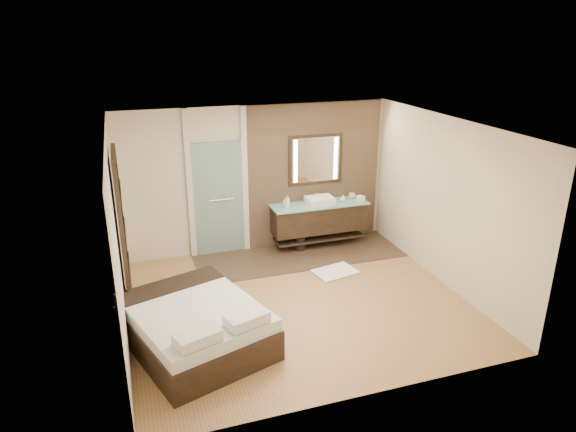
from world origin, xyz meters
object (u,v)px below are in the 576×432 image
object	(u,v)px
mirror_unit	(316,160)
waste_bin	(300,243)
bed	(195,326)
vanity	(319,218)

from	to	relation	value
mirror_unit	waste_bin	world-z (taller)	mirror_unit
bed	waste_bin	distance (m)	3.44
mirror_unit	bed	xyz separation A→B (m)	(-2.75, -2.82, -1.35)
vanity	waste_bin	world-z (taller)	vanity
bed	waste_bin	size ratio (longest dim) A/B	8.13
waste_bin	bed	bearing A→B (deg)	-132.90
bed	waste_bin	world-z (taller)	bed
vanity	mirror_unit	world-z (taller)	mirror_unit
vanity	mirror_unit	size ratio (longest dim) A/B	1.75
vanity	bed	bearing A→B (deg)	-136.76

